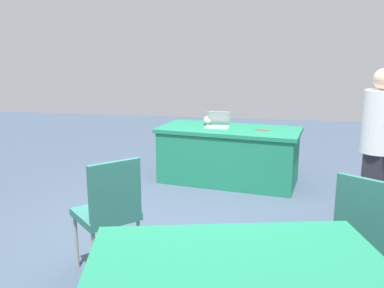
% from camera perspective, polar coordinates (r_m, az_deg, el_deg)
% --- Properties ---
extents(ground_plane, '(14.40, 14.40, 0.00)m').
position_cam_1_polar(ground_plane, '(4.22, -2.22, -12.29)').
color(ground_plane, '#3D4C60').
extents(table_foreground, '(1.99, 1.16, 0.75)m').
position_cam_1_polar(table_foreground, '(5.74, 5.03, -1.49)').
color(table_foreground, '#1E7A56').
rests_on(table_foreground, ground).
extents(chair_tucked_left, '(0.62, 0.62, 0.98)m').
position_cam_1_polar(chair_tucked_left, '(3.38, -11.25, -8.61)').
color(chair_tucked_left, '#9E9993').
rests_on(chair_tucked_left, ground).
extents(chair_tucked_right, '(0.61, 0.61, 0.96)m').
position_cam_1_polar(chair_tucked_right, '(3.22, 23.23, -10.86)').
color(chair_tucked_right, '#9E9993').
rests_on(chair_tucked_right, ground).
extents(person_attendee_standing, '(0.47, 0.47, 1.62)m').
position_cam_1_polar(person_attendee_standing, '(4.54, 24.07, 0.34)').
color(person_attendee_standing, '#26262D').
rests_on(person_attendee_standing, ground).
extents(laptop_silver, '(0.33, 0.30, 0.21)m').
position_cam_1_polar(laptop_silver, '(5.71, 3.52, 2.71)').
color(laptop_silver, silver).
rests_on(laptop_silver, table_foreground).
extents(yarn_ball, '(0.12, 0.12, 0.12)m').
position_cam_1_polar(yarn_ball, '(5.88, 2.17, 3.23)').
color(yarn_ball, beige).
rests_on(yarn_ball, table_foreground).
extents(scissors_red, '(0.18, 0.09, 0.01)m').
position_cam_1_polar(scissors_red, '(5.56, 9.50, 1.90)').
color(scissors_red, red).
rests_on(scissors_red, table_foreground).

